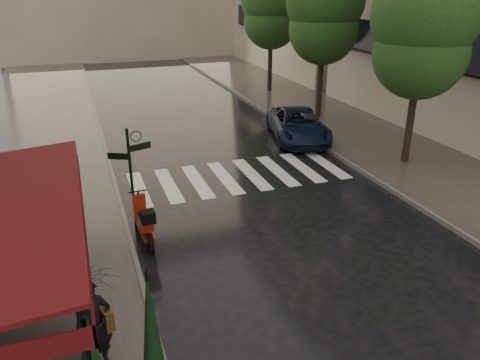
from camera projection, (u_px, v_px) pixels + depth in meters
ground at (205, 281)px, 11.26m from camera, size 120.00×120.00×0.00m
sidewalk_near at (30, 147)px, 20.26m from camera, size 6.00×60.00×0.12m
sidewalk_far at (330, 117)px, 24.81m from camera, size 5.50×60.00×0.12m
curb_near at (103, 139)px, 21.20m from camera, size 0.12×60.00×0.16m
curb_far at (282, 121)px, 23.94m from camera, size 0.12×60.00×0.16m
crosswalk at (238, 176)px, 17.38m from camera, size 7.85×3.20×0.01m
signpost at (131, 173)px, 12.78m from camera, size 1.17×0.29×3.10m
tree_near at (425, 23)px, 16.49m from camera, size 3.80×3.80×7.99m
tree_mid at (325, 6)px, 22.43m from camera, size 3.80×3.80×8.34m
tree_far at (271, 3)px, 28.62m from camera, size 3.80×3.80×8.16m
pedestrian_with_umbrella at (88, 291)px, 7.89m from camera, size 1.44×1.45×2.57m
scooter at (145, 223)px, 12.74m from camera, size 0.51×1.91×1.25m
parked_car at (298, 125)px, 21.23m from camera, size 3.31×5.26×1.35m
parasol_front at (151, 322)px, 7.95m from camera, size 0.39×0.39×2.19m
parasol_back at (91, 354)px, 7.16m from camera, size 0.44×0.44×2.33m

